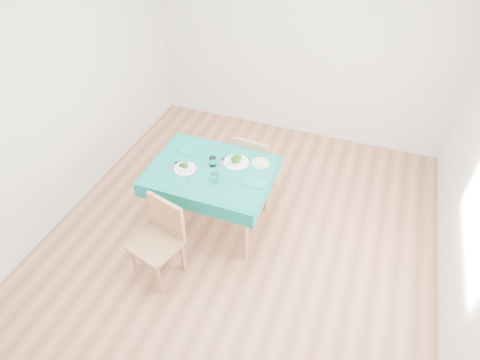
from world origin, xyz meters
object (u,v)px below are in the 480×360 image
(chair_far, at_px, (256,155))
(bowl_near, at_px, (185,166))
(bowl_far, at_px, (236,160))
(chair_near, at_px, (154,238))
(side_plate, at_px, (260,163))
(table, at_px, (212,197))

(chair_far, relative_size, bowl_near, 4.75)
(bowl_far, bearing_deg, bowl_near, -148.30)
(chair_near, distance_m, bowl_near, 0.79)
(bowl_near, height_order, side_plate, bowl_near)
(bowl_far, bearing_deg, table, -137.57)
(chair_far, relative_size, side_plate, 5.62)
(chair_far, xyz_separation_m, bowl_far, (-0.07, -0.48, 0.27))
(chair_far, height_order, side_plate, chair_far)
(table, xyz_separation_m, chair_near, (-0.22, -0.82, 0.13))
(bowl_near, bearing_deg, bowl_far, 31.70)
(table, xyz_separation_m, chair_far, (0.27, 0.66, 0.15))
(bowl_far, distance_m, side_plate, 0.25)
(bowl_near, height_order, bowl_far, bowl_far)
(chair_near, bearing_deg, chair_far, 86.85)
(chair_far, bearing_deg, bowl_near, 60.51)
(chair_near, relative_size, chair_far, 0.97)
(chair_near, distance_m, bowl_far, 1.13)
(table, xyz_separation_m, bowl_near, (-0.24, -0.09, 0.41))
(bowl_near, bearing_deg, table, 20.09)
(bowl_near, relative_size, bowl_far, 0.87)
(chair_near, distance_m, chair_far, 1.56)
(table, relative_size, bowl_near, 5.46)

